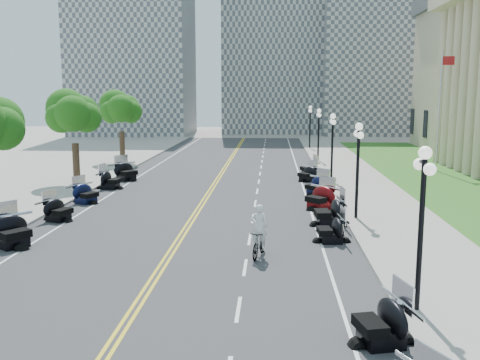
{
  "coord_description": "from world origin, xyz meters",
  "views": [
    {
      "loc": [
        4.2,
        -23.6,
        6.62
      ],
      "look_at": [
        2.49,
        4.51,
        2.0
      ],
      "focal_mm": 40.0,
      "sensor_mm": 36.0,
      "label": 1
    }
  ],
  "objects": [
    {
      "name": "street_lamp_2",
      "position": [
        8.6,
        4.0,
        2.6
      ],
      "size": [
        0.5,
        1.2,
        4.9
      ],
      "primitive_type": null,
      "color": "black",
      "rests_on": "sidewalk_north"
    },
    {
      "name": "motorcycle_s_7",
      "position": [
        -7.04,
        7.45,
        0.67
      ],
      "size": [
        2.54,
        2.54,
        1.34
      ],
      "primitive_type": null,
      "rotation": [
        0.0,
        0.0,
        1.13
      ],
      "color": "black",
      "rests_on": "road"
    },
    {
      "name": "motorcycle_n_9",
      "position": [
        6.85,
        16.43,
        0.63
      ],
      "size": [
        2.55,
        2.55,
        1.27
      ],
      "primitive_type": null,
      "rotation": [
        0.0,
        0.0,
        -0.9
      ],
      "color": "black",
      "rests_on": "road"
    },
    {
      "name": "street_lamp_3",
      "position": [
        8.6,
        16.0,
        2.6
      ],
      "size": [
        0.5,
        1.2,
        4.9
      ],
      "primitive_type": null,
      "color": "black",
      "rests_on": "sidewalk_north"
    },
    {
      "name": "motorcycle_s_9",
      "position": [
        -6.9,
        15.99,
        0.77
      ],
      "size": [
        3.08,
        3.08,
        1.54
      ],
      "primitive_type": null,
      "rotation": [
        0.0,
        0.0,
        0.9
      ],
      "color": "black",
      "rests_on": "road"
    },
    {
      "name": "motorcycle_n_5",
      "position": [
        6.84,
        -0.25,
        0.65
      ],
      "size": [
        2.0,
        2.0,
        1.29
      ],
      "primitive_type": null,
      "rotation": [
        0.0,
        0.0,
        -1.48
      ],
      "color": "black",
      "rests_on": "road"
    },
    {
      "name": "lane_dash_6",
      "position": [
        3.2,
        0.0,
        0.01
      ],
      "size": [
        0.12,
        2.0,
        0.0
      ],
      "primitive_type": "cube",
      "color": "white",
      "rests_on": "road"
    },
    {
      "name": "cyclist_rider",
      "position": [
        3.69,
        -2.67,
        2.07
      ],
      "size": [
        0.68,
        0.44,
        1.85
      ],
      "primitive_type": "imported",
      "rotation": [
        0.0,
        0.0,
        3.14
      ],
      "color": "silver",
      "rests_on": "bicycle"
    },
    {
      "name": "lane_dash_10",
      "position": [
        3.2,
        16.0,
        0.01
      ],
      "size": [
        0.12,
        2.0,
        0.0
      ],
      "primitive_type": "cube",
      "color": "white",
      "rests_on": "road"
    },
    {
      "name": "lane_dash_7",
      "position": [
        3.2,
        4.0,
        0.01
      ],
      "size": [
        0.12,
        2.0,
        0.0
      ],
      "primitive_type": "cube",
      "color": "white",
      "rests_on": "road"
    },
    {
      "name": "lane_dash_13",
      "position": [
        3.2,
        28.0,
        0.01
      ],
      "size": [
        0.12,
        2.0,
        0.0
      ],
      "primitive_type": "cube",
      "color": "white",
      "rests_on": "road"
    },
    {
      "name": "lane_dash_9",
      "position": [
        3.2,
        12.0,
        0.01
      ],
      "size": [
        0.12,
        2.0,
        0.0
      ],
      "primitive_type": "cube",
      "color": "white",
      "rests_on": "road"
    },
    {
      "name": "ground",
      "position": [
        0.0,
        0.0,
        0.0
      ],
      "size": [
        160.0,
        160.0,
        0.0
      ],
      "primitive_type": "plane",
      "color": "gray"
    },
    {
      "name": "street_lamp_1",
      "position": [
        8.6,
        -8.0,
        2.6
      ],
      "size": [
        0.5,
        1.2,
        4.9
      ],
      "primitive_type": null,
      "color": "black",
      "rests_on": "sidewalk_north"
    },
    {
      "name": "tree_4",
      "position": [
        -10.0,
        26.0,
        4.75
      ],
      "size": [
        4.8,
        4.8,
        9.2
      ],
      "primitive_type": null,
      "color": "#235619",
      "rests_on": "sidewalk_south"
    },
    {
      "name": "lane_dash_5",
      "position": [
        3.2,
        -4.0,
        0.01
      ],
      "size": [
        0.12,
        2.0,
        0.0
      ],
      "primitive_type": "cube",
      "color": "white",
      "rests_on": "road"
    },
    {
      "name": "motorcycle_n_3",
      "position": [
        7.13,
        -10.08,
        0.7
      ],
      "size": [
        2.43,
        2.43,
        1.4
      ],
      "primitive_type": null,
      "rotation": [
        0.0,
        0.0,
        -1.32
      ],
      "color": "black",
      "rests_on": "road"
    },
    {
      "name": "sidewalk_south",
      "position": [
        -10.5,
        10.0,
        0.07
      ],
      "size": [
        5.0,
        90.0,
        0.15
      ],
      "primitive_type": "cube",
      "color": "#9E9991",
      "rests_on": "ground"
    },
    {
      "name": "lane_dash_8",
      "position": [
        3.2,
        8.0,
        0.01
      ],
      "size": [
        0.12,
        2.0,
        0.0
      ],
      "primitive_type": "cube",
      "color": "white",
      "rests_on": "road"
    },
    {
      "name": "lane_dash_14",
      "position": [
        3.2,
        32.0,
        0.01
      ],
      "size": [
        0.12,
        2.0,
        0.0
      ],
      "primitive_type": "cube",
      "color": "white",
      "rests_on": "road"
    },
    {
      "name": "motorcycle_n_10",
      "position": [
        7.17,
        19.51,
        0.67
      ],
      "size": [
        2.35,
        2.35,
        1.34
      ],
      "primitive_type": null,
      "rotation": [
        0.0,
        0.0,
        -1.3
      ],
      "color": "black",
      "rests_on": "road"
    },
    {
      "name": "tree_3",
      "position": [
        -10.0,
        14.0,
        4.75
      ],
      "size": [
        4.8,
        4.8,
        9.2
      ],
      "primitive_type": null,
      "color": "#235619",
      "rests_on": "sidewalk_south"
    },
    {
      "name": "lane_dash_16",
      "position": [
        3.2,
        40.0,
        0.01
      ],
      "size": [
        0.12,
        2.0,
        0.0
      ],
      "primitive_type": "cube",
      "color": "white",
      "rests_on": "road"
    },
    {
      "name": "sidewalk_north",
      "position": [
        10.5,
        10.0,
        0.07
      ],
      "size": [
        5.0,
        90.0,
        0.15
      ],
      "primitive_type": "cube",
      "color": "#9E9991",
      "rests_on": "ground"
    },
    {
      "name": "motorcycle_n_6",
      "position": [
        7.09,
        2.72,
        0.78
      ],
      "size": [
        2.39,
        2.39,
        1.56
      ],
      "primitive_type": null,
      "rotation": [
        0.0,
        0.0,
        -1.5
      ],
      "color": "black",
      "rests_on": "road"
    },
    {
      "name": "motorcycle_s_5",
      "position": [
        -7.03,
        -1.83,
        0.78
      ],
      "size": [
        3.11,
        3.11,
        1.55
      ],
      "primitive_type": null,
      "rotation": [
        0.0,
        0.0,
        0.91
      ],
      "color": "black",
      "rests_on": "road"
    },
    {
      "name": "lane_dash_18",
      "position": [
        3.2,
        48.0,
        0.01
      ],
      "size": [
        0.12,
        2.0,
        0.0
      ],
      "primitive_type": "cube",
      "color": "white",
      "rests_on": "road"
    },
    {
      "name": "distant_block_c",
      "position": [
        22.0,
        65.0,
        11.0
      ],
      "size": [
        20.0,
        14.0,
        22.0
      ],
      "primitive_type": "cube",
      "color": "gray",
      "rests_on": "ground"
    },
    {
      "name": "lane_dash_12",
      "position": [
        3.2,
        24.0,
        0.01
      ],
      "size": [
        0.12,
        2.0,
        0.0
      ],
      "primitive_type": "cube",
      "color": "white",
      "rests_on": "road"
    },
    {
      "name": "centerline_yellow_a",
      "position": [
        -0.12,
        10.0,
        0.01
      ],
      "size": [
        0.12,
        90.0,
        0.0
      ],
      "primitive_type": "cube",
      "color": "yellow",
      "rests_on": "road"
    },
    {
      "name": "edge_line_south",
      "position": [
        -6.4,
        10.0,
        0.01
      ],
      "size": [
        0.12,
        90.0,
        0.0
      ],
      "primitive_type": "cube",
      "color": "white",
      "rests_on": "road"
    },
    {
      "name": "distant_block_a",
      "position": [
        -18.0,
        62.0,
        13.0
      ],
      "size": [
        18.0,
        14.0,
        26.0
      ],
      "primitive_type": "cube",
      "color": "gray",
      "rests_on": "ground"
    },
    {
      "name": "flagpole",
      "position": [
        18.0,
        22.0,
        5.0
      ],
      "size": [
        1.1,
        0.2,
        10.0
      ],
      "primitive_type": null,
      "color": "silver",
      "rests_on": "ground"
    },
    {
      "name": "motorcycle_s_8",
      "position": [
        -7.01,
        12.3,
        0.71
      ],
      "size": [
        2.2,
        2.2,
        1.42
      ],
      "primitive_type": null,
      "rotation": [
        0.0,
        0.0,
        1.48
      ],
      "color": "black",
      "rests_on": "road"
    },
    {
      "name": "motorcycle_s_6",
      "position": [
        -6.91,
        2.94,
        0.65
      ],
      "size": [
        2.41,
        2.41,
        1.31
      ],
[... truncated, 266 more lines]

